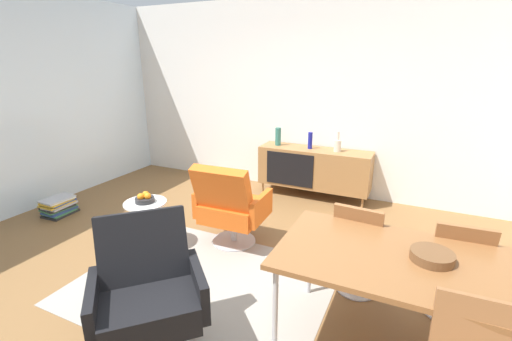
{
  "coord_description": "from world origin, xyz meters",
  "views": [
    {
      "loc": [
        1.47,
        -2.45,
        1.93
      ],
      "look_at": [
        0.05,
        0.56,
        0.88
      ],
      "focal_mm": 24.51,
      "sensor_mm": 36.0,
      "label": 1
    }
  ],
  "objects": [
    {
      "name": "area_rug",
      "position": [
        -0.12,
        -0.2,
        0.0
      ],
      "size": [
        2.2,
        1.7,
        0.01
      ],
      "primitive_type": "cube",
      "color": "gray",
      "rests_on": "ground_plane"
    },
    {
      "name": "vase_cobalt",
      "position": [
        0.08,
        2.3,
        0.84
      ],
      "size": [
        0.06,
        0.06,
        0.24
      ],
      "color": "navy",
      "rests_on": "sideboard"
    },
    {
      "name": "wooden_bowl_on_table",
      "position": [
        1.64,
        -0.26,
        0.77
      ],
      "size": [
        0.26,
        0.26,
        0.06
      ],
      "primitive_type": "cylinder",
      "color": "brown",
      "rests_on": "dining_table"
    },
    {
      "name": "wall_back",
      "position": [
        0.0,
        2.6,
        1.4
      ],
      "size": [
        6.8,
        0.12,
        2.8
      ],
      "primitive_type": "cube",
      "color": "white",
      "rests_on": "ground_plane"
    },
    {
      "name": "sideboard",
      "position": [
        0.16,
        2.3,
        0.44
      ],
      "size": [
        1.6,
        0.45,
        0.72
      ],
      "color": "olive",
      "rests_on": "ground_plane"
    },
    {
      "name": "side_table_round",
      "position": [
        -1.02,
        0.11,
        0.32
      ],
      "size": [
        0.44,
        0.44,
        0.52
      ],
      "color": "white",
      "rests_on": "ground_plane"
    },
    {
      "name": "dining_chair_back_left",
      "position": [
        1.14,
        0.25,
        0.47
      ],
      "size": [
        0.43,
        0.45,
        0.86
      ],
      "color": "brown",
      "rests_on": "ground_plane"
    },
    {
      "name": "fruit_bowl",
      "position": [
        -1.02,
        0.11,
        0.56
      ],
      "size": [
        0.2,
        0.2,
        0.11
      ],
      "color": "#262628",
      "rests_on": "side_table_round"
    },
    {
      "name": "lounge_chair_red",
      "position": [
        -0.24,
        0.53,
        0.47
      ],
      "size": [
        0.74,
        0.68,
        0.95
      ],
      "color": "#D85919",
      "rests_on": "ground_plane"
    },
    {
      "name": "armchair_black_shell",
      "position": [
        -0.05,
        -0.95,
        0.47
      ],
      "size": [
        0.91,
        0.91,
        0.95
      ],
      "color": "black",
      "rests_on": "ground_plane"
    },
    {
      "name": "magazine_stack",
      "position": [
        -2.66,
        0.25,
        0.11
      ],
      "size": [
        0.33,
        0.4,
        0.23
      ],
      "color": "#262626",
      "rests_on": "ground_plane"
    },
    {
      "name": "dining_table",
      "position": [
        1.5,
        -0.31,
        0.7
      ],
      "size": [
        1.6,
        0.9,
        0.74
      ],
      "color": "brown",
      "rests_on": "ground_plane"
    },
    {
      "name": "vase_sculptural_dark",
      "position": [
        0.47,
        2.3,
        0.81
      ],
      "size": [
        0.1,
        0.1,
        0.28
      ],
      "color": "beige",
      "rests_on": "sideboard"
    },
    {
      "name": "ground_plane",
      "position": [
        0.0,
        0.0,
        0.0
      ],
      "size": [
        8.32,
        8.32,
        0.0
      ],
      "primitive_type": "plane",
      "color": "brown"
    },
    {
      "name": "vase_ceramic_small",
      "position": [
        -0.41,
        2.3,
        0.85
      ],
      "size": [
        0.09,
        0.09,
        0.26
      ],
      "color": "#337266",
      "rests_on": "sideboard"
    },
    {
      "name": "dining_chair_back_right",
      "position": [
        1.85,
        0.25,
        0.47
      ],
      "size": [
        0.42,
        0.45,
        0.86
      ],
      "color": "brown",
      "rests_on": "ground_plane"
    }
  ]
}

